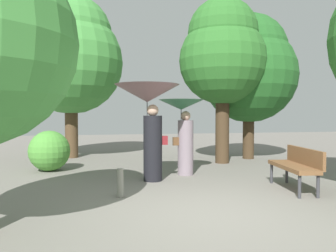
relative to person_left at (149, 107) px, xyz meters
name	(u,v)px	position (x,y,z in m)	size (l,w,h in m)	color
ground_plane	(213,213)	(0.55, -2.65, -1.67)	(40.00, 40.00, 0.00)	slate
person_left	(149,107)	(0.00, 0.00, 0.00)	(1.45, 1.45, 2.16)	black
person_right	(183,122)	(0.95, 0.58, -0.35)	(1.11, 1.11, 1.86)	gray
park_bench	(297,164)	(2.72, -1.51, -1.16)	(0.71, 1.56, 0.83)	#38383D
tree_near_left	(71,54)	(-1.95, 4.59, 1.89)	(3.54, 3.54, 5.57)	#4C3823
tree_mid_right	(223,52)	(2.65, 2.28, 1.71)	(2.65, 2.65, 5.02)	#42301E
tree_far_back	(249,68)	(3.88, 3.03, 1.39)	(3.18, 3.18, 4.84)	#42301E
bush_path_left	(49,151)	(-2.35, 1.86, -1.13)	(1.07, 1.07, 1.07)	#4C9338
path_marker_post	(120,183)	(-0.74, -1.36, -1.41)	(0.12, 0.12, 0.52)	gray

